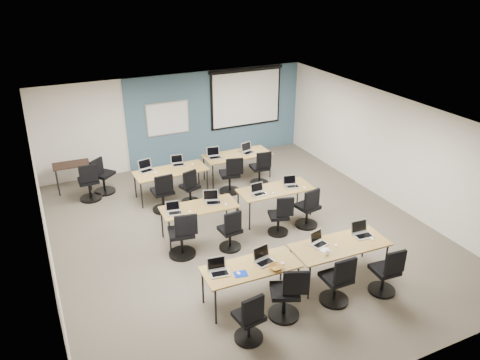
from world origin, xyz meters
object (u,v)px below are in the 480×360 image
training_table_mid_right (275,191)px  laptop_7 (291,184)px  task_chair_11 (261,171)px  laptop_8 (146,168)px  laptop_1 (263,258)px  task_chair_3 (386,275)px  task_chair_9 (190,189)px  spare_chair_a (102,178)px  task_chair_10 (231,178)px  training_table_back_left (171,172)px  task_chair_4 (183,238)px  laptop_11 (248,150)px  laptop_5 (212,200)px  task_chair_5 (231,233)px  laptop_0 (218,269)px  laptop_4 (174,210)px  laptop_10 (214,155)px  spare_chair_b (89,185)px  task_chair_8 (163,196)px  training_table_back_right (237,156)px  task_chair_7 (308,211)px  laptop_3 (362,232)px  task_chair_6 (280,219)px  task_chair_1 (287,297)px  whiteboard (168,119)px  training_table_front_left (251,269)px  laptop_9 (178,162)px  projector_screen (246,94)px  training_table_mid_left (199,209)px  utility_table (71,167)px  laptop_2 (318,241)px  task_chair_0 (250,322)px  task_chair_2 (337,284)px  laptop_6 (259,191)px  training_table_front_right (340,246)px

training_table_mid_right → laptop_7: laptop_7 is taller
task_chair_11 → laptop_8: bearing=174.2°
laptop_1 → task_chair_3: 2.27m
task_chair_9 → spare_chair_a: 2.42m
task_chair_9 → task_chair_10: task_chair_10 is taller
training_table_back_left → task_chair_9: (0.30, -0.58, -0.30)m
training_table_mid_right → laptop_1: 2.95m
training_table_mid_right → task_chair_10: (-0.42, 1.61, -0.26)m
task_chair_4 → laptop_11: bearing=55.7°
task_chair_4 → laptop_5: bearing=45.9°
task_chair_5 → task_chair_10: task_chair_10 is taller
laptop_0 → task_chair_10: (2.05, 4.04, -0.37)m
training_table_back_left → laptop_4: bearing=-107.3°
laptop_0 → laptop_5: size_ratio=0.96×
laptop_10 → task_chair_11: size_ratio=0.36×
spare_chair_b → task_chair_8: bearing=-41.7°
training_table_back_right → task_chair_7: task_chair_7 is taller
laptop_0 → laptop_3: bearing=7.6°
task_chair_5 → laptop_11: size_ratio=2.71×
training_table_back_right → task_chair_6: 3.13m
task_chair_1 → task_chair_3: (1.96, -0.21, -0.02)m
whiteboard → laptop_11: size_ratio=3.62×
training_table_front_left → laptop_5: 2.54m
task_chair_3 → task_chair_8: bearing=124.9°
laptop_9 → training_table_front_left: bearing=-85.0°
projector_screen → training_table_back_left: projector_screen is taller
training_table_front_left → task_chair_4: (-0.63, 1.85, -0.25)m
laptop_5 → laptop_11: bearing=67.1°
laptop_0 → task_chair_1: 1.25m
training_table_mid_left → laptop_5: bearing=14.3°
utility_table → task_chair_4: bearing=-66.9°
laptop_1 → laptop_3: (2.14, -0.03, 0.00)m
laptop_2 → training_table_back_left: bearing=94.3°
laptop_1 → laptop_2: (1.20, 0.06, -0.00)m
whiteboard → laptop_2: (0.88, -6.47, -0.66)m
utility_table → spare_chair_b: spare_chair_b is taller
task_chair_0 → laptop_10: 6.10m
training_table_front_left → laptop_3: bearing=2.4°
task_chair_2 → laptop_1: bearing=145.7°
laptop_6 → projector_screen: bearing=65.7°
laptop_5 → projector_screen: bearing=73.1°
training_table_front_left → laptop_4: size_ratio=5.66×
laptop_3 → laptop_4: 3.86m
laptop_7 → spare_chair_a: (-3.89, 3.03, -0.36)m
task_chair_6 → laptop_7: size_ratio=2.98×
laptop_6 → utility_table: size_ratio=0.34×
spare_chair_a → task_chair_9: bearing=-80.5°
task_chair_3 → task_chair_5: bearing=132.7°
training_table_back_right → task_chair_0: task_chair_0 is taller
training_table_front_right → laptop_6: laptop_6 is taller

